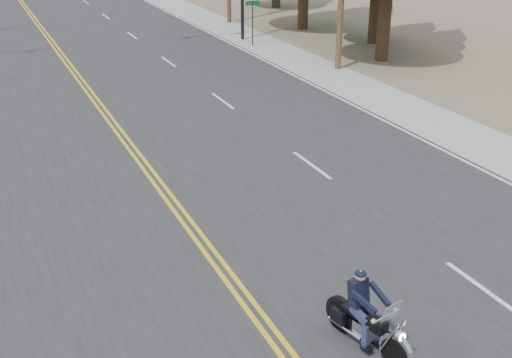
{
  "coord_description": "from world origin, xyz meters",
  "views": [
    {
      "loc": [
        -4.54,
        -4.94,
        7.95
      ],
      "look_at": [
        1.4,
        8.39,
        1.6
      ],
      "focal_mm": 45.0,
      "sensor_mm": 36.0,
      "label": 1
    }
  ],
  "objects": [
    {
      "name": "street_sign",
      "position": [
        10.8,
        30.0,
        1.8
      ],
      "size": [
        0.9,
        0.06,
        2.62
      ],
      "color": "black",
      "rests_on": "ground"
    },
    {
      "name": "motorcyclist",
      "position": [
        1.5,
        3.39,
        0.8
      ],
      "size": [
        1.31,
        2.19,
        1.6
      ],
      "primitive_type": null,
      "rotation": [
        0.0,
        0.0,
        3.36
      ],
      "color": "black",
      "rests_on": "ground"
    }
  ]
}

